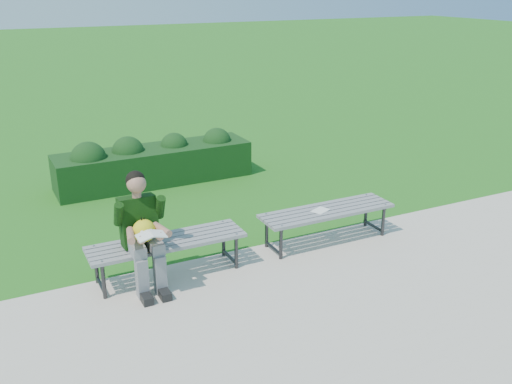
# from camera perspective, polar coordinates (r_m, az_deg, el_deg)

# --- Properties ---
(ground) EXTENTS (80.00, 80.00, 0.00)m
(ground) POSITION_cam_1_polar(r_m,az_deg,el_deg) (7.31, -1.97, -5.99)
(ground) COLOR #2A6C22
(ground) RESTS_ON ground
(walkway) EXTENTS (30.00, 3.50, 0.02)m
(walkway) POSITION_cam_1_polar(r_m,az_deg,el_deg) (5.96, 5.18, -12.57)
(walkway) COLOR beige
(walkway) RESTS_ON ground
(hedge) EXTENTS (3.30, 0.87, 0.86)m
(hedge) POSITION_cam_1_polar(r_m,az_deg,el_deg) (9.82, -10.36, 3.01)
(hedge) COLOR #1C4315
(hedge) RESTS_ON ground
(bench_left) EXTENTS (1.80, 0.50, 0.46)m
(bench_left) POSITION_cam_1_polar(r_m,az_deg,el_deg) (6.62, -8.88, -5.20)
(bench_left) COLOR gray
(bench_left) RESTS_ON walkway
(bench_right) EXTENTS (1.80, 0.50, 0.46)m
(bench_right) POSITION_cam_1_polar(r_m,az_deg,el_deg) (7.45, 7.09, -2.12)
(bench_right) COLOR gray
(bench_right) RESTS_ON walkway
(seated_boy) EXTENTS (0.56, 0.76, 1.31)m
(seated_boy) POSITION_cam_1_polar(r_m,az_deg,el_deg) (6.34, -11.34, -3.58)
(seated_boy) COLOR gray
(seated_boy) RESTS_ON walkway
(paper_sheet) EXTENTS (0.27, 0.23, 0.01)m
(paper_sheet) POSITION_cam_1_polar(r_m,az_deg,el_deg) (7.38, 6.46, -1.84)
(paper_sheet) COLOR white
(paper_sheet) RESTS_ON bench_right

